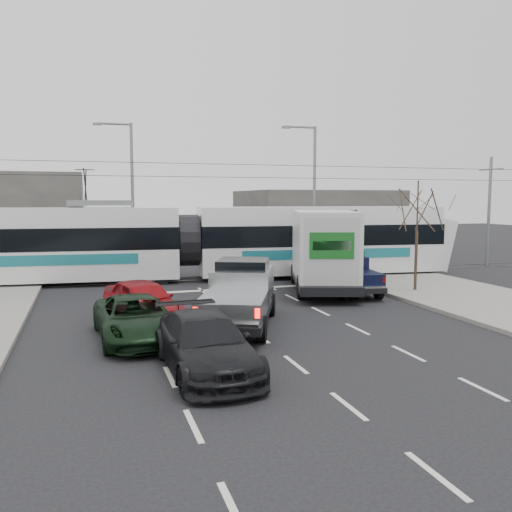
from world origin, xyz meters
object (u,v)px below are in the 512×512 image
object	(u,v)px
bare_tree	(417,211)
green_car	(136,319)
tram	(187,242)
navy_pickup	(349,272)
street_lamp_near	(312,187)
street_lamp_far	(129,186)
red_car	(143,301)
silver_pickup	(240,293)
box_truck	(323,252)
dark_car	(205,344)
traffic_signal	(354,229)

from	to	relation	value
bare_tree	green_car	xyz separation A→B (m)	(-13.08, -4.72, -3.12)
tram	navy_pickup	distance (m)	8.90
street_lamp_near	street_lamp_far	distance (m)	11.67
navy_pickup	red_car	bearing A→B (deg)	-152.61
street_lamp_near	navy_pickup	xyz separation A→B (m)	(-2.66, -10.57, -4.16)
silver_pickup	navy_pickup	world-z (taller)	silver_pickup
street_lamp_far	red_car	size ratio (longest dim) A/B	2.02
box_truck	dark_car	world-z (taller)	box_truck
tram	green_car	size ratio (longest dim) A/B	5.88
street_lamp_far	box_truck	xyz separation A→B (m)	(7.84, -11.88, -3.25)
box_truck	navy_pickup	distance (m)	1.52
street_lamp_far	tram	bearing A→B (deg)	-69.24
box_truck	bare_tree	bearing A→B (deg)	-4.28
green_car	navy_pickup	bearing A→B (deg)	25.67
street_lamp_far	box_truck	size ratio (longest dim) A/B	1.13
bare_tree	street_lamp_far	world-z (taller)	street_lamp_far
box_truck	red_car	world-z (taller)	box_truck
box_truck	red_car	xyz separation A→B (m)	(-8.67, -3.99, -1.11)
green_car	dark_car	bearing A→B (deg)	-72.56
tram	bare_tree	bearing A→B (deg)	-31.81
silver_pickup	street_lamp_far	bearing A→B (deg)	121.07
navy_pickup	green_car	bearing A→B (deg)	-142.30
street_lamp_far	green_car	bearing A→B (deg)	-94.05
navy_pickup	tram	bearing A→B (deg)	144.84
traffic_signal	tram	size ratio (longest dim) A/B	0.13
bare_tree	dark_car	world-z (taller)	bare_tree
tram	traffic_signal	bearing A→B (deg)	-15.12
bare_tree	street_lamp_near	world-z (taller)	street_lamp_near
box_truck	navy_pickup	world-z (taller)	box_truck
bare_tree	silver_pickup	bearing A→B (deg)	-158.84
red_car	dark_car	bearing A→B (deg)	-97.14
silver_pickup	navy_pickup	bearing A→B (deg)	58.49
silver_pickup	street_lamp_near	bearing A→B (deg)	82.14
silver_pickup	green_car	world-z (taller)	silver_pickup
street_lamp_near	tram	distance (m)	10.54
red_car	dark_car	size ratio (longest dim) A/B	0.90
silver_pickup	red_car	world-z (taller)	silver_pickup
street_lamp_near	red_car	bearing A→B (deg)	-131.64
street_lamp_near	silver_pickup	bearing A→B (deg)	-121.12
dark_car	green_car	bearing A→B (deg)	108.83
red_car	dark_car	distance (m)	6.07
traffic_signal	navy_pickup	distance (m)	3.99
box_truck	navy_pickup	size ratio (longest dim) A/B	1.67
silver_pickup	box_truck	bearing A→B (deg)	67.12
tram	silver_pickup	size ratio (longest dim) A/B	4.51
bare_tree	navy_pickup	distance (m)	4.20
traffic_signal	silver_pickup	size ratio (longest dim) A/B	0.57
green_car	dark_car	distance (m)	3.91
silver_pickup	dark_car	distance (m)	5.24
traffic_signal	tram	xyz separation A→B (m)	(-8.21, 3.04, -0.69)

